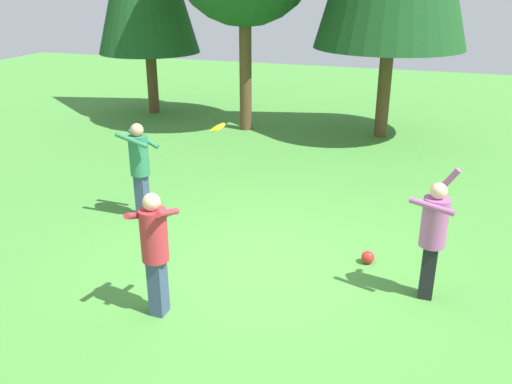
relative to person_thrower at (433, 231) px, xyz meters
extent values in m
plane|color=#478C38|center=(-2.34, 0.00, -0.99)|extent=(40.00, 40.00, 0.00)
cube|color=black|center=(0.00, 0.00, -0.60)|extent=(0.19, 0.22, 0.78)
cylinder|color=#A85693|center=(0.00, 0.00, 0.12)|extent=(0.34, 0.34, 0.67)
sphere|color=beige|center=(0.00, 0.00, 0.56)|extent=(0.22, 0.22, 0.22)
cylinder|color=#A85693|center=(-0.06, -0.19, 0.42)|extent=(0.57, 0.25, 0.12)
cylinder|color=#A85693|center=(0.06, 0.19, 0.58)|extent=(0.38, 0.19, 0.53)
cube|color=#38476B|center=(-4.98, 1.12, -0.58)|extent=(0.19, 0.22, 0.82)
cylinder|color=#2D7551|center=(-4.98, 1.12, 0.18)|extent=(0.34, 0.34, 0.71)
sphere|color=tan|center=(-4.98, 1.12, 0.64)|extent=(0.23, 0.23, 0.23)
cylinder|color=#2D7551|center=(-4.98, 1.32, 0.43)|extent=(0.58, 0.08, 0.33)
cylinder|color=#2D7551|center=(-4.98, 0.92, 0.51)|extent=(0.60, 0.08, 0.24)
cube|color=#38476B|center=(-3.26, -1.51, -0.60)|extent=(0.19, 0.22, 0.78)
cylinder|color=#B72D38|center=(-3.26, -1.51, 0.14)|extent=(0.34, 0.34, 0.68)
sphere|color=beige|center=(-3.26, -1.51, 0.58)|extent=(0.22, 0.22, 0.22)
cylinder|color=#B72D38|center=(-3.46, -1.52, 0.38)|extent=(0.12, 0.57, 0.29)
cylinder|color=#B72D38|center=(-3.06, -1.49, 0.46)|extent=(0.13, 0.58, 0.27)
cylinder|color=yellow|center=(-3.47, 1.13, 0.81)|extent=(0.33, 0.34, 0.15)
sphere|color=red|center=(-0.87, 0.67, -0.89)|extent=(0.20, 0.20, 0.20)
cylinder|color=brown|center=(-5.25, 7.50, 0.82)|extent=(0.34, 0.34, 3.62)
cylinder|color=brown|center=(-1.49, 7.97, 1.16)|extent=(0.35, 0.35, 4.31)
cylinder|color=brown|center=(-8.77, 8.54, 0.74)|extent=(0.34, 0.34, 3.45)
camera|label=1|loc=(-0.20, -6.74, 3.07)|focal=37.74mm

